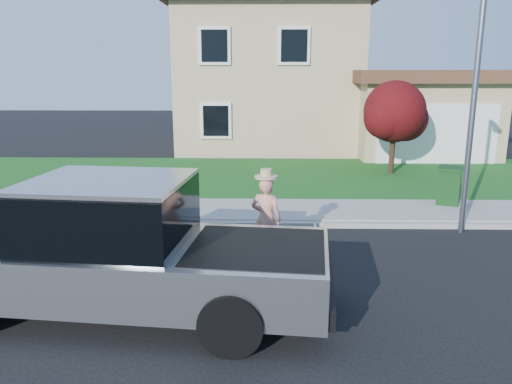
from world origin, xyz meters
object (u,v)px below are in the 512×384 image
(pickup_truck, at_px, (120,251))
(street_lamp, at_px, (476,92))
(trash_bin, at_px, (449,185))
(woman, at_px, (266,217))
(ornamental_tree, at_px, (395,115))

(pickup_truck, bearing_deg, street_lamp, 36.55)
(trash_bin, distance_m, street_lamp, 3.27)
(woman, relative_size, trash_bin, 1.81)
(pickup_truck, bearing_deg, trash_bin, 46.42)
(pickup_truck, distance_m, ornamental_tree, 12.34)
(street_lamp, bearing_deg, pickup_truck, -151.05)
(street_lamp, bearing_deg, trash_bin, 77.42)
(woman, distance_m, ornamental_tree, 9.36)
(street_lamp, bearing_deg, ornamental_tree, 88.50)
(woman, relative_size, ornamental_tree, 0.56)
(pickup_truck, xyz_separation_m, street_lamp, (6.62, 3.94, 2.19))
(ornamental_tree, bearing_deg, pickup_truck, -122.46)
(pickup_truck, relative_size, trash_bin, 6.50)
(pickup_truck, bearing_deg, ornamental_tree, 63.34)
(pickup_truck, height_order, trash_bin, pickup_truck)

